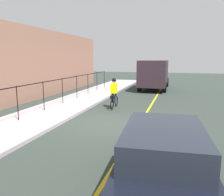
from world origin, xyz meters
The scene contains 8 objects.
ground_plane centered at (0.00, 0.00, 0.00)m, with size 80.00×80.00×0.00m, color #2D3631.
lane_line_centre centered at (0.00, -1.60, 0.00)m, with size 36.00×0.12×0.01m, color yellow.
sidewalk centered at (0.00, 3.40, 0.07)m, with size 40.00×3.20×0.15m, color #AFA0A5.
building_wall centered at (2.00, 7.00, 2.57)m, with size 28.00×0.80×5.15m, color #9B6B57.
iron_fence centered at (1.00, 3.80, 1.36)m, with size 21.20×0.04×1.60m.
cyclist_lead centered at (3.23, 0.45, 0.91)m, with size 1.71×0.37×1.83m.
patrol_sedan centered at (-4.99, -2.98, 0.82)m, with size 4.52×2.18×1.58m.
box_truck_background centered at (12.64, -0.95, 1.55)m, with size 6.72×2.57×2.78m.
Camera 1 is at (-9.71, -3.21, 2.96)m, focal length 36.60 mm.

